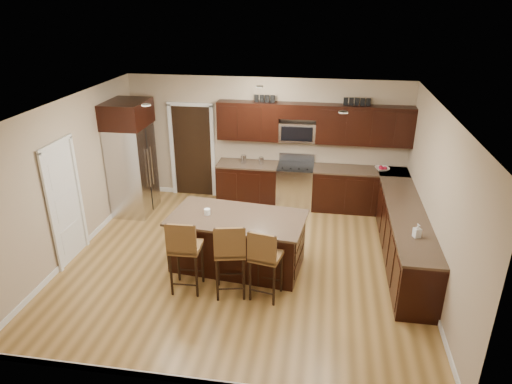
% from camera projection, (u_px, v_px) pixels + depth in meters
% --- Properties ---
extents(floor, '(6.00, 6.00, 0.00)m').
position_uv_depth(floor, '(243.00, 262.00, 7.87)').
color(floor, '#9E773E').
rests_on(floor, ground).
extents(ceiling, '(6.00, 6.00, 0.00)m').
position_uv_depth(ceiling, '(242.00, 107.00, 6.80)').
color(ceiling, silver).
rests_on(ceiling, wall_back).
extents(wall_back, '(6.00, 0.00, 6.00)m').
position_uv_depth(wall_back, '(266.00, 141.00, 9.83)').
color(wall_back, tan).
rests_on(wall_back, floor).
extents(wall_left, '(0.00, 5.50, 5.50)m').
position_uv_depth(wall_left, '(70.00, 179.00, 7.77)').
color(wall_left, tan).
rests_on(wall_left, floor).
extents(wall_right, '(0.00, 5.50, 5.50)m').
position_uv_depth(wall_right, '(437.00, 202.00, 6.91)').
color(wall_right, tan).
rests_on(wall_right, floor).
extents(base_cabinets, '(4.02, 3.96, 0.92)m').
position_uv_depth(base_cabinets, '(354.00, 210.00, 8.73)').
color(base_cabinets, black).
rests_on(base_cabinets, floor).
extents(upper_cabinets, '(4.00, 0.33, 0.80)m').
position_uv_depth(upper_cabinets, '(315.00, 122.00, 9.34)').
color(upper_cabinets, black).
rests_on(upper_cabinets, wall_back).
extents(range, '(0.76, 0.64, 1.11)m').
position_uv_depth(range, '(295.00, 185.00, 9.81)').
color(range, silver).
rests_on(range, floor).
extents(microwave, '(0.76, 0.31, 0.40)m').
position_uv_depth(microwave, '(297.00, 132.00, 9.49)').
color(microwave, silver).
rests_on(microwave, upper_cabinets).
extents(doorway, '(0.85, 0.03, 2.06)m').
position_uv_depth(doorway, '(193.00, 151.00, 10.18)').
color(doorway, black).
rests_on(doorway, floor).
extents(pantry_door, '(0.03, 0.80, 2.04)m').
position_uv_depth(pantry_door, '(65.00, 204.00, 7.63)').
color(pantry_door, white).
rests_on(pantry_door, floor).
extents(letter_decor, '(2.20, 0.03, 0.15)m').
position_uv_depth(letter_decor, '(309.00, 100.00, 9.18)').
color(letter_decor, black).
rests_on(letter_decor, upper_cabinets).
extents(island, '(2.31, 1.38, 0.92)m').
position_uv_depth(island, '(238.00, 243.00, 7.62)').
color(island, black).
rests_on(island, floor).
extents(stool_left, '(0.47, 0.47, 1.23)m').
position_uv_depth(stool_left, '(184.00, 248.00, 6.81)').
color(stool_left, brown).
rests_on(stool_left, floor).
extents(stool_mid, '(0.55, 0.55, 1.23)m').
position_uv_depth(stool_mid, '(230.00, 252.00, 6.71)').
color(stool_mid, brown).
rests_on(stool_mid, floor).
extents(stool_right, '(0.51, 0.51, 1.17)m').
position_uv_depth(stool_right, '(265.00, 257.00, 6.65)').
color(stool_right, brown).
rests_on(stool_right, floor).
extents(refrigerator, '(0.79, 0.99, 2.35)m').
position_uv_depth(refrigerator, '(131.00, 157.00, 9.28)').
color(refrigerator, silver).
rests_on(refrigerator, floor).
extents(floor_mat, '(0.95, 0.82, 0.01)m').
position_uv_depth(floor_mat, '(254.00, 220.00, 9.33)').
color(floor_mat, brown).
rests_on(floor_mat, floor).
extents(fruit_bowl, '(0.34, 0.34, 0.07)m').
position_uv_depth(fruit_bowl, '(382.00, 169.00, 9.36)').
color(fruit_bowl, silver).
rests_on(fruit_bowl, base_cabinets).
extents(soap_bottle, '(0.13, 0.13, 0.22)m').
position_uv_depth(soap_bottle, '(417.00, 231.00, 6.76)').
color(soap_bottle, '#B2B2B2').
rests_on(soap_bottle, base_cabinets).
extents(canister_tall, '(0.12, 0.12, 0.18)m').
position_uv_depth(canister_tall, '(244.00, 159.00, 9.76)').
color(canister_tall, silver).
rests_on(canister_tall, base_cabinets).
extents(canister_short, '(0.11, 0.11, 0.16)m').
position_uv_depth(canister_short, '(261.00, 161.00, 9.71)').
color(canister_short, silver).
rests_on(canister_short, base_cabinets).
extents(island_jar, '(0.10, 0.10, 0.10)m').
position_uv_depth(island_jar, '(207.00, 212.00, 7.48)').
color(island_jar, white).
rests_on(island_jar, island).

